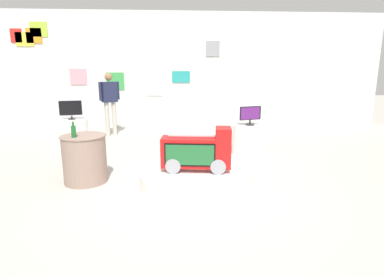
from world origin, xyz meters
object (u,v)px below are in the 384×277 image
(tv_on_left_rear, at_px, (71,109))
(tv_on_center_rear, at_px, (250,115))
(main_display_pedestal, at_px, (196,177))
(novelty_firetruck_tv, at_px, (197,153))
(display_pedestal_center_rear, at_px, (249,139))
(side_table_round, at_px, (85,158))
(display_pedestal_left_rear, at_px, (73,132))
(shopper_browsing_near_truck, at_px, (110,99))
(bottle_on_side_table, at_px, (74,131))

(tv_on_left_rear, xyz_separation_m, tv_on_center_rear, (3.96, -1.00, -0.03))
(main_display_pedestal, distance_m, tv_on_left_rear, 3.90)
(novelty_firetruck_tv, xyz_separation_m, display_pedestal_center_rear, (1.26, 1.73, -0.20))
(display_pedestal_center_rear, xyz_separation_m, tv_on_center_rear, (-0.00, -0.00, 0.53))
(tv_on_left_rear, height_order, side_table_round, tv_on_left_rear)
(display_pedestal_center_rear, xyz_separation_m, side_table_round, (-3.05, -1.49, 0.08))
(display_pedestal_left_rear, distance_m, tv_on_left_rear, 0.56)
(display_pedestal_center_rear, relative_size, shopper_browsing_near_truck, 0.43)
(tv_on_center_rear, bearing_deg, tv_on_left_rear, 165.76)
(tv_on_center_rear, relative_size, side_table_round, 0.61)
(main_display_pedestal, relative_size, novelty_firetruck_tv, 1.60)
(display_pedestal_center_rear, bearing_deg, tv_on_center_rear, -104.38)
(novelty_firetruck_tv, bearing_deg, main_display_pedestal, 154.80)
(side_table_round, distance_m, bottle_on_side_table, 0.50)
(tv_on_left_rear, xyz_separation_m, display_pedestal_center_rear, (3.96, -1.00, -0.56))
(novelty_firetruck_tv, relative_size, display_pedestal_left_rear, 1.60)
(novelty_firetruck_tv, xyz_separation_m, bottle_on_side_table, (-1.89, 0.11, 0.35))
(novelty_firetruck_tv, distance_m, display_pedestal_center_rear, 2.15)
(main_display_pedestal, distance_m, bottle_on_side_table, 2.02)
(display_pedestal_left_rear, bearing_deg, bottle_on_side_table, -72.81)
(display_pedestal_left_rear, height_order, bottle_on_side_table, bottle_on_side_table)
(tv_on_left_rear, height_order, tv_on_center_rear, tv_on_left_rear)
(display_pedestal_center_rear, bearing_deg, side_table_round, -153.98)
(main_display_pedestal, distance_m, tv_on_center_rear, 2.26)
(display_pedestal_left_rear, xyz_separation_m, bottle_on_side_table, (0.81, -2.62, 0.56))
(main_display_pedestal, xyz_separation_m, bottle_on_side_table, (-1.87, 0.11, 0.75))
(shopper_browsing_near_truck, bearing_deg, display_pedestal_center_rear, -32.19)
(tv_on_left_rear, xyz_separation_m, shopper_browsing_near_truck, (0.70, 1.05, 0.10))
(display_pedestal_left_rear, bearing_deg, main_display_pedestal, -45.52)
(novelty_firetruck_tv, relative_size, side_table_round, 1.43)
(tv_on_left_rear, height_order, bottle_on_side_table, tv_on_left_rear)
(shopper_browsing_near_truck, bearing_deg, novelty_firetruck_tv, -62.13)
(shopper_browsing_near_truck, bearing_deg, display_pedestal_left_rear, -123.66)
(tv_on_center_rear, bearing_deg, shopper_browsing_near_truck, 147.75)
(tv_on_left_rear, distance_m, bottle_on_side_table, 2.74)
(bottle_on_side_table, height_order, shopper_browsing_near_truck, shopper_browsing_near_truck)
(main_display_pedestal, xyz_separation_m, side_table_round, (-1.77, 0.24, 0.28))
(main_display_pedestal, xyz_separation_m, novelty_firetruck_tv, (0.02, -0.01, 0.40))
(novelty_firetruck_tv, height_order, display_pedestal_left_rear, novelty_firetruck_tv)
(display_pedestal_left_rear, xyz_separation_m, side_table_round, (0.91, -2.49, 0.08))
(novelty_firetruck_tv, height_order, display_pedestal_center_rear, novelty_firetruck_tv)
(novelty_firetruck_tv, xyz_separation_m, tv_on_center_rear, (1.26, 1.73, 0.33))
(tv_on_left_rear, bearing_deg, shopper_browsing_near_truck, 56.41)
(main_display_pedestal, bearing_deg, display_pedestal_center_rear, 53.45)
(main_display_pedestal, bearing_deg, side_table_round, 172.40)
(display_pedestal_center_rear, height_order, shopper_browsing_near_truck, shopper_browsing_near_truck)
(bottle_on_side_table, relative_size, shopper_browsing_near_truck, 0.15)
(display_pedestal_left_rear, bearing_deg, display_pedestal_center_rear, -14.25)
(main_display_pedestal, xyz_separation_m, display_pedestal_center_rear, (1.28, 1.72, 0.20))
(tv_on_left_rear, relative_size, display_pedestal_center_rear, 0.75)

